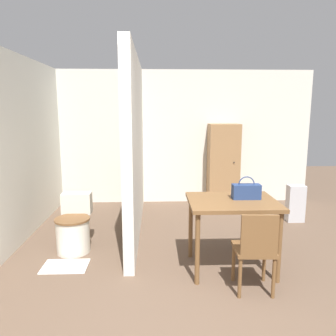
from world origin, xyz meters
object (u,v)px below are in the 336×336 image
at_px(dining_table, 232,209).
at_px(toilet, 74,228).
at_px(handbag, 246,191).
at_px(wooden_chair, 255,248).
at_px(wooden_cabinet, 223,165).
at_px(space_heater, 295,203).

distance_m(dining_table, toilet, 2.01).
relative_size(dining_table, handbag, 3.12).
bearing_deg(toilet, wooden_chair, -28.23).
bearing_deg(dining_table, toilet, 163.01).
bearing_deg(wooden_chair, wooden_cabinet, 86.83).
relative_size(dining_table, toilet, 1.38).
bearing_deg(dining_table, wooden_cabinet, 80.46).
height_order(wooden_chair, handbag, handbag).
bearing_deg(space_heater, wooden_chair, -122.13).
relative_size(wooden_chair, space_heater, 1.40).
height_order(toilet, space_heater, toilet).
bearing_deg(wooden_cabinet, toilet, -139.27).
distance_m(dining_table, handbag, 0.25).
bearing_deg(toilet, dining_table, -16.99).
bearing_deg(handbag, toilet, 165.57).
relative_size(dining_table, wooden_chair, 1.16).
relative_size(handbag, space_heater, 0.52).
bearing_deg(wooden_cabinet, dining_table, -99.54).
relative_size(wooden_chair, handbag, 2.70).
xyz_separation_m(wooden_chair, handbag, (0.04, 0.55, 0.43)).
relative_size(wooden_chair, wooden_cabinet, 0.55).
bearing_deg(toilet, handbag, -14.43).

